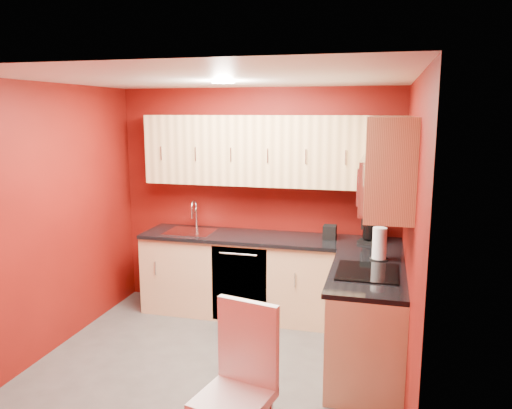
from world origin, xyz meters
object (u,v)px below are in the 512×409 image
at_px(sink, 191,228).
at_px(microwave, 385,184).
at_px(coffee_maker, 369,228).
at_px(paper_towel, 379,244).
at_px(dining_chair, 233,391).
at_px(napkin_holder, 330,232).

bearing_deg(sink, microwave, -25.60).
relative_size(coffee_maker, paper_towel, 1.03).
height_order(sink, coffee_maker, sink).
relative_size(microwave, coffee_maker, 2.49).
bearing_deg(dining_chair, microwave, 71.51).
xyz_separation_m(paper_towel, dining_chair, (-0.83, -1.81, -0.53)).
height_order(coffee_maker, paper_towel, coffee_maker).
distance_m(coffee_maker, napkin_holder, 0.42).
distance_m(microwave, dining_chair, 2.00).
relative_size(napkin_holder, dining_chair, 0.14).
relative_size(paper_towel, dining_chair, 0.28).
distance_m(microwave, coffee_maker, 1.18).
bearing_deg(coffee_maker, dining_chair, -91.31).
bearing_deg(dining_chair, paper_towel, 78.34).
height_order(sink, paper_towel, sink).
bearing_deg(napkin_holder, microwave, -62.75).
xyz_separation_m(coffee_maker, napkin_holder, (-0.41, 0.04, -0.08)).
height_order(sink, dining_chair, sink).
xyz_separation_m(napkin_holder, dining_chair, (-0.32, -2.45, -0.46)).
distance_m(coffee_maker, paper_towel, 0.61).
height_order(napkin_holder, paper_towel, paper_towel).
bearing_deg(sink, paper_towel, -15.96).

